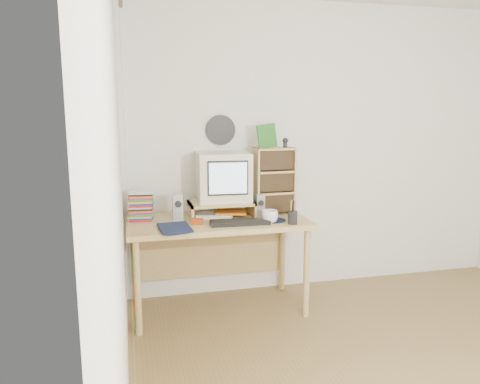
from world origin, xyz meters
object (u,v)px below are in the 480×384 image
keyboard (240,222)px  diary (159,227)px  crt_monitor (224,177)px  dvd_stack (141,204)px  cd_rack (274,181)px  mug (270,217)px  desk (216,234)px

keyboard → diary: bearing=-171.2°
keyboard → diary: (-0.60, -0.06, 0.01)m
crt_monitor → diary: crt_monitor is taller
dvd_stack → cd_rack: bearing=5.4°
cd_rack → mug: 0.40m
crt_monitor → dvd_stack: 0.69m
desk → keyboard: keyboard is taller
dvd_stack → mug: 1.00m
mug → desk: bearing=144.4°
dvd_stack → mug: size_ratio=2.07×
dvd_stack → cd_rack: cd_rack is taller
keyboard → mug: (0.23, -0.01, 0.03)m
crt_monitor → dvd_stack: bearing=-173.9°
crt_monitor → mug: size_ratio=3.31×
cd_rack → desk: bearing=-177.3°
dvd_stack → diary: bearing=-66.9°
desk → crt_monitor: size_ratio=3.41×
desk → diary: (-0.47, -0.30, 0.16)m
keyboard → dvd_stack: dvd_stack is taller
desk → crt_monitor: bearing=46.1°
keyboard → cd_rack: 0.53m
desk → cd_rack: size_ratio=2.57×
keyboard → cd_rack: size_ratio=0.82×
crt_monitor → keyboard: bearing=-77.9°
desk → mug: mug is taller
crt_monitor → desk: bearing=-130.6°
dvd_stack → desk: bearing=0.3°
crt_monitor → mug: bearing=-47.6°
crt_monitor → diary: (-0.55, -0.39, -0.29)m
diary → keyboard: bearing=1.1°
keyboard → crt_monitor: bearing=102.3°
desk → diary: diary is taller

